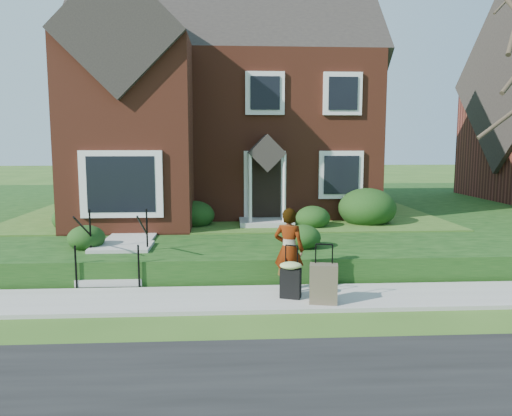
{
  "coord_description": "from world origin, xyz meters",
  "views": [
    {
      "loc": [
        0.02,
        -9.52,
        3.1
      ],
      "look_at": [
        0.69,
        2.0,
        1.59
      ],
      "focal_mm": 35.0,
      "sensor_mm": 36.0,
      "label": 1
    }
  ],
  "objects": [
    {
      "name": "suitcase_olive",
      "position": [
        1.83,
        -0.46,
        0.46
      ],
      "size": [
        0.57,
        0.39,
        1.13
      ],
      "rotation": [
        0.0,
        0.0,
        -0.19
      ],
      "color": "brown",
      "rests_on": "sidewalk"
    },
    {
      "name": "main_house",
      "position": [
        -0.21,
        9.61,
        5.26
      ],
      "size": [
        10.4,
        10.2,
        9.4
      ],
      "color": "maroon",
      "rests_on": "terrace"
    },
    {
      "name": "terrace",
      "position": [
        4.0,
        10.9,
        0.3
      ],
      "size": [
        44.0,
        20.0,
        0.6
      ],
      "primitive_type": "cube",
      "color": "black",
      "rests_on": "ground"
    },
    {
      "name": "suitcase_black",
      "position": [
        1.25,
        -0.11,
        0.49
      ],
      "size": [
        0.53,
        0.48,
        1.05
      ],
      "rotation": [
        0.0,
        0.0,
        -0.35
      ],
      "color": "black",
      "rests_on": "sidewalk"
    },
    {
      "name": "walkway",
      "position": [
        -2.5,
        5.0,
        0.63
      ],
      "size": [
        1.2,
        6.0,
        0.06
      ],
      "primitive_type": "cube",
      "color": "#9E9B93",
      "rests_on": "terrace"
    },
    {
      "name": "ground",
      "position": [
        0.0,
        0.0,
        0.0
      ],
      "size": [
        120.0,
        120.0,
        0.0
      ],
      "primitive_type": "plane",
      "color": "#2D5119",
      "rests_on": "ground"
    },
    {
      "name": "front_steps",
      "position": [
        -2.5,
        1.84,
        0.47
      ],
      "size": [
        1.4,
        2.02,
        1.5
      ],
      "color": "#9E9B93",
      "rests_on": "ground"
    },
    {
      "name": "sidewalk",
      "position": [
        0.0,
        0.0,
        0.04
      ],
      "size": [
        60.0,
        1.6,
        0.08
      ],
      "primitive_type": "cube",
      "color": "#9E9B93",
      "rests_on": "ground"
    },
    {
      "name": "woman",
      "position": [
        1.27,
        0.39,
        0.94
      ],
      "size": [
        0.74,
        0.63,
        1.72
      ],
      "primitive_type": "imported",
      "rotation": [
        0.0,
        0.0,
        2.73
      ],
      "color": "#999999",
      "rests_on": "sidewalk"
    },
    {
      "name": "foundation_shrubs",
      "position": [
        1.43,
        5.02,
        1.1
      ],
      "size": [
        10.24,
        4.73,
        1.24
      ],
      "color": "black",
      "rests_on": "terrace"
    }
  ]
}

